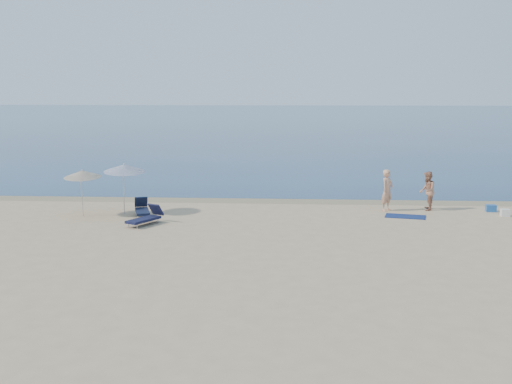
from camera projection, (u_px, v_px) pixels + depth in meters
The scene contains 12 objects.
ground at pixel (384, 380), 12.33m from camera, with size 160.00×160.00×0.00m, color tan.
sea at pixel (307, 119), 110.79m from camera, with size 240.00×160.00×0.01m, color #0D274F.
wet_sand_strip at pixel (331, 202), 31.43m from camera, with size 240.00×1.60×0.00m, color #847254.
person_left at pixel (387, 190), 28.98m from camera, with size 0.69×0.45×1.88m, color tan.
person_right at pixel (427, 191), 29.13m from camera, with size 0.86×0.67×1.78m, color #B0755C.
beach_towel at pixel (405, 216), 27.78m from camera, with size 1.70×0.95×0.03m, color #0F1C4B.
white_bag at pixel (505, 213), 27.85m from camera, with size 0.37×0.31×0.31m, color silver.
blue_cooler at pixel (491, 208), 28.89m from camera, with size 0.44×0.31×0.31m, color #1D53A0.
umbrella_near at pixel (124, 168), 28.10m from camera, with size 2.32×2.33×2.33m.
umbrella_far at pixel (82, 174), 27.71m from camera, with size 1.64×1.65×2.12m.
lounger_left at pixel (142, 210), 27.93m from camera, with size 1.04×1.80×0.76m.
lounger_right at pixel (146, 218), 26.15m from camera, with size 1.34×1.83×0.78m.
Camera 1 is at (-1.73, -11.70, 5.59)m, focal length 45.00 mm.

